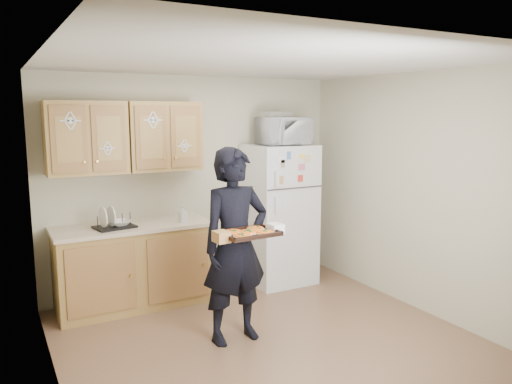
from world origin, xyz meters
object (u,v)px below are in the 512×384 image
at_px(microwave, 284,131).
at_px(refrigerator, 279,214).
at_px(baking_tray, 249,234).
at_px(dish_rack, 114,220).
at_px(person, 235,246).

bearing_deg(microwave, refrigerator, 119.57).
bearing_deg(baking_tray, dish_rack, 114.39).
bearing_deg(dish_rack, refrigerator, -0.00).
relative_size(refrigerator, person, 0.95).
bearing_deg(person, dish_rack, 120.43).
height_order(refrigerator, microwave, microwave).
distance_m(baking_tray, dish_rack, 1.70).
relative_size(baking_tray, dish_rack, 1.20).
xyz_separation_m(person, microwave, (1.22, 1.16, 0.97)).
relative_size(refrigerator, dish_rack, 4.35).
height_order(refrigerator, baking_tray, refrigerator).
distance_m(refrigerator, person, 1.70).
bearing_deg(baking_tray, person, 83.75).
xyz_separation_m(microwave, dish_rack, (-2.02, 0.05, -0.89)).
distance_m(refrigerator, baking_tray, 1.95).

